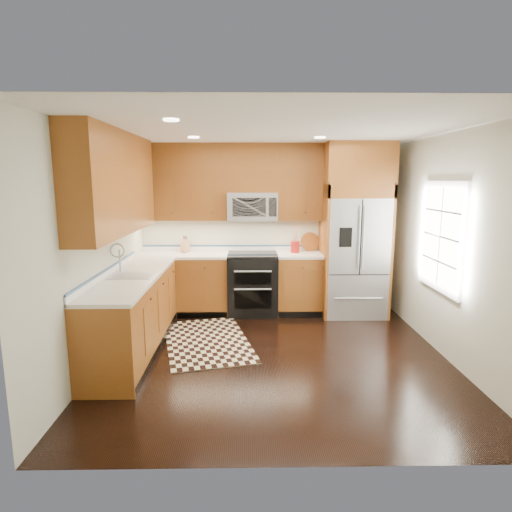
{
  "coord_description": "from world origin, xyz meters",
  "views": [
    {
      "loc": [
        -0.31,
        -4.79,
        2.07
      ],
      "look_at": [
        -0.22,
        0.6,
        1.1
      ],
      "focal_mm": 30.0,
      "sensor_mm": 36.0,
      "label": 1
    }
  ],
  "objects_px": {
    "knife_block": "(185,245)",
    "utensil_crock": "(295,244)",
    "range": "(253,284)",
    "rug": "(207,341)",
    "refrigerator": "(355,231)"
  },
  "relations": [
    {
      "from": "knife_block",
      "to": "utensil_crock",
      "type": "distance_m",
      "value": 1.72
    },
    {
      "from": "range",
      "to": "knife_block",
      "type": "distance_m",
      "value": 1.22
    },
    {
      "from": "range",
      "to": "knife_block",
      "type": "height_order",
      "value": "knife_block"
    },
    {
      "from": "rug",
      "to": "refrigerator",
      "type": "bearing_deg",
      "value": 14.52
    },
    {
      "from": "range",
      "to": "knife_block",
      "type": "xyz_separation_m",
      "value": [
        -1.06,
        0.2,
        0.58
      ]
    },
    {
      "from": "rug",
      "to": "utensil_crock",
      "type": "relative_size",
      "value": 4.42
    },
    {
      "from": "range",
      "to": "refrigerator",
      "type": "relative_size",
      "value": 0.36
    },
    {
      "from": "range",
      "to": "refrigerator",
      "type": "distance_m",
      "value": 1.76
    },
    {
      "from": "rug",
      "to": "utensil_crock",
      "type": "distance_m",
      "value": 2.11
    },
    {
      "from": "utensil_crock",
      "to": "rug",
      "type": "bearing_deg",
      "value": -134.29
    },
    {
      "from": "refrigerator",
      "to": "knife_block",
      "type": "bearing_deg",
      "value": 174.88
    },
    {
      "from": "range",
      "to": "knife_block",
      "type": "bearing_deg",
      "value": 169.51
    },
    {
      "from": "range",
      "to": "rug",
      "type": "xyz_separation_m",
      "value": [
        -0.61,
        -1.19,
        -0.46
      ]
    },
    {
      "from": "knife_block",
      "to": "utensil_crock",
      "type": "relative_size",
      "value": 0.67
    },
    {
      "from": "refrigerator",
      "to": "knife_block",
      "type": "height_order",
      "value": "refrigerator"
    }
  ]
}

